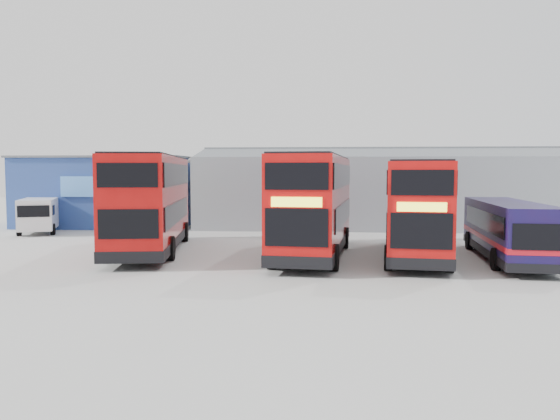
{
  "coord_description": "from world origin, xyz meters",
  "views": [
    {
      "loc": [
        1.75,
        -22.16,
        4.0
      ],
      "look_at": [
        -0.27,
        4.88,
        2.1
      ],
      "focal_mm": 35.0,
      "sensor_mm": 36.0,
      "label": 1
    }
  ],
  "objects_px": {
    "single_decker_blue": "(507,231)",
    "panel_van": "(40,214)",
    "maintenance_shed": "(403,190)",
    "office_block": "(112,191)",
    "double_decker_left": "(151,204)",
    "double_decker_centre": "(314,206)",
    "double_decker_right": "(416,210)"
  },
  "relations": [
    {
      "from": "single_decker_blue",
      "to": "panel_van",
      "type": "distance_m",
      "value": 28.48
    },
    {
      "from": "maintenance_shed",
      "to": "single_decker_blue",
      "type": "height_order",
      "value": "maintenance_shed"
    },
    {
      "from": "maintenance_shed",
      "to": "office_block",
      "type": "bearing_deg",
      "value": -174.79
    },
    {
      "from": "double_decker_left",
      "to": "double_decker_centre",
      "type": "distance_m",
      "value": 8.19
    },
    {
      "from": "single_decker_blue",
      "to": "panel_van",
      "type": "height_order",
      "value": "single_decker_blue"
    },
    {
      "from": "panel_van",
      "to": "double_decker_right",
      "type": "bearing_deg",
      "value": -41.58
    },
    {
      "from": "office_block",
      "to": "double_decker_centre",
      "type": "bearing_deg",
      "value": -42.78
    },
    {
      "from": "double_decker_centre",
      "to": "office_block",
      "type": "bearing_deg",
      "value": 143.37
    },
    {
      "from": "maintenance_shed",
      "to": "double_decker_right",
      "type": "distance_m",
      "value": 16.57
    },
    {
      "from": "double_decker_right",
      "to": "double_decker_centre",
      "type": "bearing_deg",
      "value": -174.52
    },
    {
      "from": "maintenance_shed",
      "to": "panel_van",
      "type": "distance_m",
      "value": 25.92
    },
    {
      "from": "office_block",
      "to": "maintenance_shed",
      "type": "xyz_separation_m",
      "value": [
        22.0,
        2.01,
        0.02
      ]
    },
    {
      "from": "double_decker_right",
      "to": "single_decker_blue",
      "type": "bearing_deg",
      "value": -0.43
    },
    {
      "from": "double_decker_left",
      "to": "single_decker_blue",
      "type": "xyz_separation_m",
      "value": [
        16.87,
        -1.42,
        -1.07
      ]
    },
    {
      "from": "double_decker_centre",
      "to": "panel_van",
      "type": "xyz_separation_m",
      "value": [
        -18.18,
        8.66,
        -1.11
      ]
    },
    {
      "from": "double_decker_left",
      "to": "double_decker_centre",
      "type": "xyz_separation_m",
      "value": [
        8.16,
        -0.72,
        -0.02
      ]
    },
    {
      "from": "double_decker_left",
      "to": "panel_van",
      "type": "xyz_separation_m",
      "value": [
        -10.02,
        7.94,
        -1.13
      ]
    },
    {
      "from": "office_block",
      "to": "double_decker_right",
      "type": "bearing_deg",
      "value": -35.64
    },
    {
      "from": "office_block",
      "to": "double_decker_left",
      "type": "xyz_separation_m",
      "value": [
        7.29,
        -13.58,
        -0.19
      ]
    },
    {
      "from": "office_block",
      "to": "panel_van",
      "type": "height_order",
      "value": "office_block"
    },
    {
      "from": "double_decker_right",
      "to": "panel_van",
      "type": "xyz_separation_m",
      "value": [
        -22.89,
        8.82,
        -0.97
      ]
    },
    {
      "from": "office_block",
      "to": "maintenance_shed",
      "type": "distance_m",
      "value": 22.09
    },
    {
      "from": "double_decker_centre",
      "to": "single_decker_blue",
      "type": "distance_m",
      "value": 8.81
    },
    {
      "from": "office_block",
      "to": "single_decker_blue",
      "type": "relative_size",
      "value": 1.24
    },
    {
      "from": "office_block",
      "to": "maintenance_shed",
      "type": "bearing_deg",
      "value": 5.21
    },
    {
      "from": "double_decker_centre",
      "to": "single_decker_blue",
      "type": "bearing_deg",
      "value": 1.52
    },
    {
      "from": "double_decker_left",
      "to": "panel_van",
      "type": "bearing_deg",
      "value": -47.22
    },
    {
      "from": "maintenance_shed",
      "to": "double_decker_left",
      "type": "height_order",
      "value": "maintenance_shed"
    },
    {
      "from": "office_block",
      "to": "double_decker_centre",
      "type": "relative_size",
      "value": 1.07
    },
    {
      "from": "maintenance_shed",
      "to": "single_decker_blue",
      "type": "relative_size",
      "value": 3.07
    },
    {
      "from": "single_decker_blue",
      "to": "panel_van",
      "type": "relative_size",
      "value": 1.8
    },
    {
      "from": "single_decker_blue",
      "to": "double_decker_right",
      "type": "bearing_deg",
      "value": -2.47
    }
  ]
}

